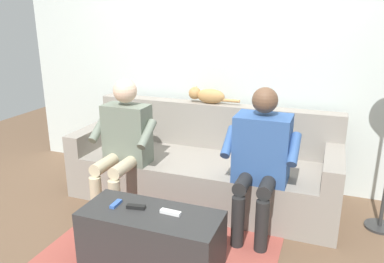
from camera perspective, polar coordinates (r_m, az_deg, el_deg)
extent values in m
plane|color=brown|center=(3.18, -2.67, -15.11)|extent=(8.00, 8.00, 0.00)
cube|color=silver|center=(3.90, 4.45, 9.94)|extent=(4.51, 0.06, 2.41)
cube|color=gray|center=(3.57, 1.10, -7.50)|extent=(2.13, 0.70, 0.41)
cube|color=gray|center=(3.87, 3.26, -1.98)|extent=(2.45, 0.17, 0.85)
cube|color=gray|center=(3.37, 20.02, -8.40)|extent=(0.16, 0.70, 0.61)
cube|color=gray|center=(4.03, -14.45, -3.57)|extent=(0.16, 0.70, 0.61)
cube|color=#2D2D2D|center=(2.77, -6.09, -15.62)|extent=(0.97, 0.42, 0.41)
cube|color=#335693|center=(3.07, 10.44, -2.48)|extent=(0.43, 0.30, 0.54)
sphere|color=brown|center=(2.97, 10.85, 4.61)|extent=(0.20, 0.20, 0.20)
cylinder|color=black|center=(2.97, 11.28, -7.70)|extent=(0.11, 0.37, 0.11)
cylinder|color=black|center=(3.00, 7.87, -7.26)|extent=(0.11, 0.37, 0.11)
cylinder|color=black|center=(2.94, 10.35, -13.74)|extent=(0.10, 0.10, 0.41)
cylinder|color=black|center=(2.96, 6.84, -13.23)|extent=(0.10, 0.10, 0.41)
cylinder|color=#335693|center=(2.95, 15.01, -2.59)|extent=(0.08, 0.27, 0.22)
cylinder|color=#335693|center=(3.03, 5.54, -1.52)|extent=(0.08, 0.27, 0.22)
cube|color=slate|center=(3.44, -9.64, -0.37)|extent=(0.40, 0.22, 0.53)
sphere|color=beige|center=(3.34, -9.97, 5.99)|extent=(0.21, 0.21, 0.21)
cylinder|color=#C6B793|center=(3.30, -9.84, -5.01)|extent=(0.11, 0.40, 0.11)
cylinder|color=#C6B793|center=(3.39, -12.48, -4.56)|extent=(0.11, 0.40, 0.11)
cylinder|color=#C6B793|center=(3.26, -11.40, -10.48)|extent=(0.10, 0.10, 0.41)
cylinder|color=#C6B793|center=(3.35, -14.06, -9.86)|extent=(0.10, 0.10, 0.41)
cylinder|color=slate|center=(3.25, -6.73, -0.41)|extent=(0.08, 0.27, 0.22)
cylinder|color=slate|center=(3.48, -13.74, 0.45)|extent=(0.08, 0.27, 0.22)
ellipsoid|color=#B7844C|center=(3.75, 2.81, 5.29)|extent=(0.28, 0.12, 0.14)
sphere|color=#B7844C|center=(3.80, 0.41, 5.75)|extent=(0.12, 0.12, 0.12)
cone|color=#B7844C|center=(3.81, 0.66, 6.55)|extent=(0.04, 0.04, 0.04)
cone|color=#B7844C|center=(3.76, 0.34, 6.39)|extent=(0.04, 0.04, 0.04)
cylinder|color=#B7844C|center=(3.70, 5.78, 4.60)|extent=(0.18, 0.03, 0.03)
cube|color=#3860B7|center=(2.79, -11.29, -10.56)|extent=(0.04, 0.12, 0.02)
cube|color=white|center=(2.63, -3.22, -11.96)|extent=(0.15, 0.05, 0.02)
cube|color=black|center=(2.72, -8.37, -11.07)|extent=(0.14, 0.06, 0.03)
cube|color=#9E473D|center=(2.98, -4.78, -17.57)|extent=(1.67, 1.74, 0.01)
cylinder|color=#2D2D2D|center=(3.61, 26.20, -12.60)|extent=(0.24, 0.24, 0.02)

